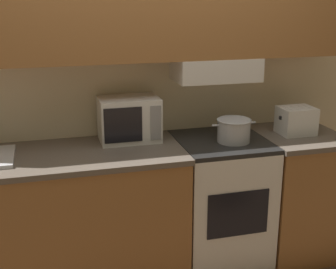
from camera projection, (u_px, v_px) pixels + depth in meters
The scene contains 8 objects.
ground_plane at pixel (143, 245), 3.69m from camera, with size 16.00×16.00×0.00m, color #4C3828.
wall_back at pixel (143, 54), 3.19m from camera, with size 5.17×0.38×2.55m.
lower_counter_main at pixel (64, 220), 3.09m from camera, with size 1.59×0.68×0.93m.
lower_counter_right_stub at pixel (294, 192), 3.52m from camera, with size 0.58×0.68×0.93m.
stove_range at pixel (220, 201), 3.38m from camera, with size 0.61×0.65×0.93m.
cooking_pot at pixel (234, 130), 3.18m from camera, with size 0.31×0.24×0.16m.
microwave at pixel (129, 119), 3.19m from camera, with size 0.41×0.29×0.30m.
toaster at pixel (296, 120), 3.35m from camera, with size 0.26×0.20×0.19m.
Camera 1 is at (-0.67, -3.21, 1.91)m, focal length 50.00 mm.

